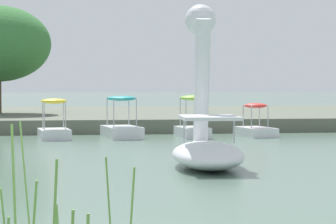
{
  "coord_description": "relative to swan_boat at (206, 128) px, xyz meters",
  "views": [
    {
      "loc": [
        0.51,
        -6.07,
        1.9
      ],
      "look_at": [
        2.94,
        11.36,
        1.26
      ],
      "focal_mm": 70.51,
      "sensor_mm": 36.0,
      "label": 1
    }
  ],
  "objects": [
    {
      "name": "shore_bank_far",
      "position": [
        -3.61,
        21.09,
        -0.64
      ],
      "size": [
        128.43,
        19.09,
        0.59
      ],
      "primitive_type": "cube",
      "color": "#5B6051",
      "rests_on": "ground_plane"
    },
    {
      "name": "swan_boat",
      "position": [
        0.0,
        0.0,
        0.0
      ],
      "size": [
        1.88,
        3.73,
        4.04
      ],
      "color": "white",
      "rests_on": "ground_plane"
    },
    {
      "name": "pedal_boat_yellow",
      "position": [
        -3.92,
        9.32,
        -0.52
      ],
      "size": [
        1.32,
        1.92,
        1.51
      ],
      "color": "white",
      "rests_on": "ground_plane"
    },
    {
      "name": "pedal_boat_teal",
      "position": [
        -1.38,
        9.59,
        -0.44
      ],
      "size": [
        1.57,
        2.41,
        1.61
      ],
      "color": "white",
      "rests_on": "ground_plane"
    },
    {
      "name": "pedal_boat_lime",
      "position": [
        1.33,
        9.37,
        -0.46
      ],
      "size": [
        1.19,
        1.97,
        1.62
      ],
      "color": "white",
      "rests_on": "ground_plane"
    },
    {
      "name": "pedal_boat_red",
      "position": [
        3.89,
        9.59,
        -0.56
      ],
      "size": [
        1.39,
        2.12,
        1.31
      ],
      "color": "white",
      "rests_on": "ground_plane"
    }
  ]
}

